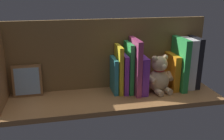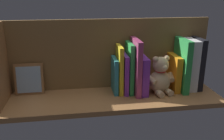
{
  "view_description": "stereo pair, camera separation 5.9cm",
  "coord_description": "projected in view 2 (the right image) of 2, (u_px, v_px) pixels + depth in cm",
  "views": [
    {
      "loc": [
        20.7,
        98.84,
        46.13
      ],
      "look_at": [
        0.0,
        0.0,
        12.44
      ],
      "focal_mm": 39.17,
      "sensor_mm": 36.0,
      "label": 1
    },
    {
      "loc": [
        14.93,
        99.87,
        46.13
      ],
      "look_at": [
        0.0,
        0.0,
        12.44
      ],
      "focal_mm": 39.17,
      "sensor_mm": 36.0,
      "label": 2
    }
  ],
  "objects": [
    {
      "name": "book_2",
      "position": [
        174.0,
        72.0,
        1.16
      ],
      "size": [
        2.86,
        12.99,
        16.77
      ],
      "primitive_type": "cube",
      "color": "orange",
      "rests_on": "ground_plane"
    },
    {
      "name": "teddy_bear",
      "position": [
        160.0,
        77.0,
        1.12
      ],
      "size": [
        13.96,
        12.66,
        17.58
      ],
      "rotation": [
        0.0,
        0.0,
        0.21
      ],
      "color": "#D1B284",
      "rests_on": "ground_plane"
    },
    {
      "name": "picture_frame_leaning",
      "position": [
        29.0,
        79.0,
        1.11
      ],
      "size": [
        12.75,
        3.65,
        14.29
      ],
      "color": "#9E6B3D",
      "rests_on": "ground_plane"
    },
    {
      "name": "book_5",
      "position": [
        129.0,
        68.0,
        1.12
      ],
      "size": [
        1.9,
        12.32,
        23.17
      ],
      "primitive_type": "cube",
      "color": "green",
      "rests_on": "ground_plane"
    },
    {
      "name": "ground_plane",
      "position": [
        112.0,
        98.0,
        1.11
      ],
      "size": [
        97.29,
        27.98,
        2.2
      ],
      "primitive_type": "cube",
      "color": "#9E6B3D"
    },
    {
      "name": "dictionary_thick_white",
      "position": [
        189.0,
        64.0,
        1.16
      ],
      "size": [
        4.76,
        12.41,
        24.01
      ],
      "primitive_type": "cube",
      "color": "white",
      "rests_on": "ground_plane"
    },
    {
      "name": "book_0",
      "position": [
        197.0,
        63.0,
        1.17
      ],
      "size": [
        2.5,
        12.12,
        24.42
      ],
      "primitive_type": "cube",
      "color": "black",
      "rests_on": "ground_plane"
    },
    {
      "name": "book_7",
      "position": [
        119.0,
        69.0,
        1.12
      ],
      "size": [
        1.8,
        11.64,
        22.02
      ],
      "primitive_type": "cube",
      "color": "yellow",
      "rests_on": "ground_plane"
    },
    {
      "name": "book_4",
      "position": [
        136.0,
        67.0,
        1.11
      ],
      "size": [
        2.26,
        15.5,
        25.16
      ],
      "primitive_type": "cube",
      "color": "#B23F72",
      "rests_on": "ground_plane"
    },
    {
      "name": "book_6",
      "position": [
        124.0,
        73.0,
        1.13
      ],
      "size": [
        1.92,
        12.33,
        18.18
      ],
      "primitive_type": "cube",
      "color": "purple",
      "rests_on": "ground_plane"
    },
    {
      "name": "shelf_back_panel",
      "position": [
        108.0,
        54.0,
        1.16
      ],
      "size": [
        97.29,
        1.5,
        33.14
      ],
      "primitive_type": "cube",
      "color": "olive",
      "rests_on": "ground_plane"
    },
    {
      "name": "book_8",
      "position": [
        115.0,
        75.0,
        1.13
      ],
      "size": [
        1.82,
        11.25,
        16.35
      ],
      "primitive_type": "cube",
      "color": "teal",
      "rests_on": "ground_plane"
    },
    {
      "name": "book_3",
      "position": [
        142.0,
        74.0,
        1.13
      ],
      "size": [
        3.23,
        14.69,
        17.3
      ],
      "primitive_type": "cube",
      "rotation": [
        0.0,
        0.0,
        0.0
      ],
      "color": "purple",
      "rests_on": "ground_plane"
    },
    {
      "name": "book_1",
      "position": [
        182.0,
        65.0,
        1.14
      ],
      "size": [
        2.77,
        15.02,
        24.6
      ],
      "primitive_type": "cube",
      "color": "green",
      "rests_on": "ground_plane"
    }
  ]
}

